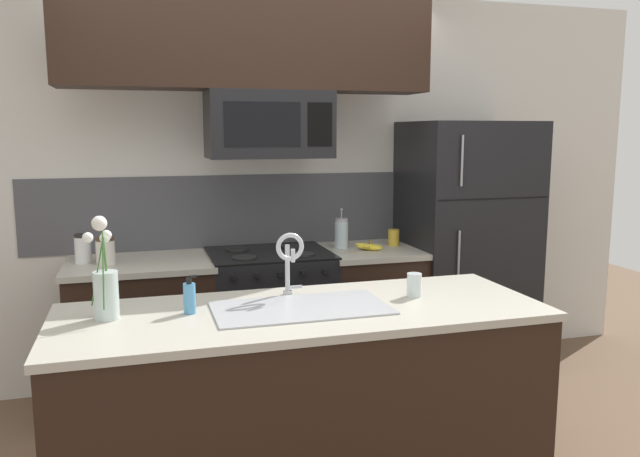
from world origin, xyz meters
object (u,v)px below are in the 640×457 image
(storage_jar_medium, at_px, (105,251))
(sink_faucet, at_px, (290,255))
(dish_soap_bottle, at_px, (190,298))
(coffee_tin, at_px, (394,238))
(refrigerator, at_px, (464,248))
(french_press, at_px, (341,233))
(stove_range, at_px, (270,322))
(banana_bunch, at_px, (370,247))
(microwave, at_px, (268,125))
(flower_vase, at_px, (105,289))
(drinking_glass, at_px, (414,285))
(storage_jar_tall, at_px, (83,249))

(storage_jar_medium, distance_m, sink_faucet, 1.33)
(dish_soap_bottle, bearing_deg, sink_faucet, 16.58)
(coffee_tin, distance_m, dish_soap_bottle, 1.91)
(refrigerator, xyz_separation_m, sink_faucet, (-1.51, -1.07, 0.24))
(french_press, bearing_deg, sink_faucet, -119.31)
(stove_range, distance_m, banana_bunch, 0.81)
(refrigerator, xyz_separation_m, dish_soap_bottle, (-1.98, -1.21, 0.11))
(storage_jar_medium, bearing_deg, sink_faucet, -49.60)
(microwave, relative_size, flower_vase, 1.68)
(storage_jar_medium, relative_size, drinking_glass, 1.42)
(microwave, height_order, coffee_tin, microwave)
(french_press, height_order, dish_soap_bottle, french_press)
(refrigerator, distance_m, french_press, 0.90)
(storage_jar_tall, distance_m, flower_vase, 1.23)
(french_press, height_order, drinking_glass, french_press)
(coffee_tin, distance_m, flower_vase, 2.18)
(storage_jar_medium, distance_m, coffee_tin, 1.85)
(stove_range, distance_m, dish_soap_bottle, 1.42)
(drinking_glass, bearing_deg, coffee_tin, 71.03)
(refrigerator, height_order, banana_bunch, refrigerator)
(storage_jar_medium, distance_m, french_press, 1.48)
(storage_jar_medium, height_order, flower_vase, flower_vase)
(microwave, distance_m, storage_jar_tall, 1.32)
(microwave, xyz_separation_m, french_press, (0.50, 0.08, -0.71))
(drinking_glass, bearing_deg, banana_bunch, 79.13)
(microwave, relative_size, storage_jar_tall, 4.33)
(refrigerator, xyz_separation_m, flower_vase, (-2.31, -1.20, 0.17))
(sink_faucet, bearing_deg, storage_jar_medium, 130.40)
(french_press, bearing_deg, microwave, -170.78)
(coffee_tin, bearing_deg, dish_soap_bottle, -139.78)
(storage_jar_medium, relative_size, french_press, 0.59)
(coffee_tin, bearing_deg, french_press, 178.45)
(stove_range, relative_size, sink_faucet, 3.04)
(stove_range, xyz_separation_m, banana_bunch, (0.66, -0.06, 0.47))
(banana_bunch, bearing_deg, coffee_tin, 27.49)
(sink_faucet, bearing_deg, stove_range, 83.38)
(refrigerator, height_order, drinking_glass, refrigerator)
(stove_range, height_order, dish_soap_bottle, dish_soap_bottle)
(storage_jar_medium, distance_m, drinking_glass, 1.83)
(coffee_tin, bearing_deg, sink_faucet, -132.11)
(coffee_tin, xyz_separation_m, sink_faucet, (-0.99, -1.10, 0.14))
(sink_faucet, xyz_separation_m, drinking_glass, (0.56, -0.16, -0.14))
(stove_range, bearing_deg, flower_vase, -128.21)
(banana_bunch, relative_size, drinking_glass, 1.73)
(banana_bunch, bearing_deg, french_press, 142.83)
(stove_range, bearing_deg, coffee_tin, 3.30)
(storage_jar_medium, relative_size, coffee_tin, 1.43)
(storage_jar_medium, xyz_separation_m, drinking_glass, (1.42, -1.16, -0.02))
(microwave, distance_m, banana_bunch, 1.02)
(stove_range, distance_m, storage_jar_medium, 1.11)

